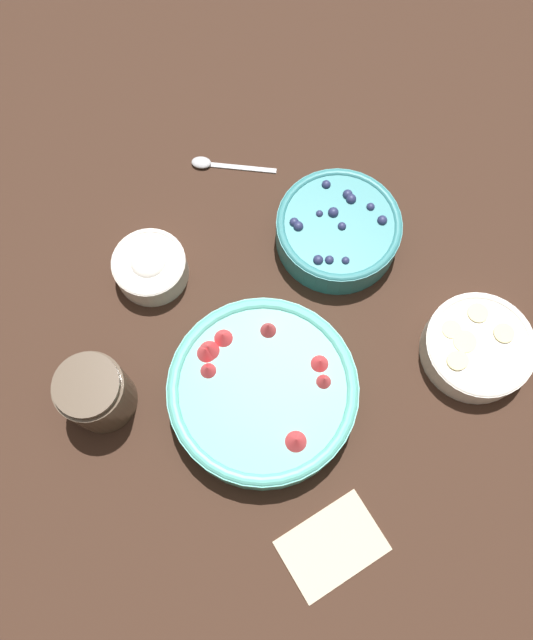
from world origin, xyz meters
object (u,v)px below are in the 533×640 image
(bowl_cream, at_px, (150,266))
(bowl_strawberries, at_px, (263,391))
(bowl_blueberries, at_px, (338,229))
(bowl_bananas, at_px, (478,347))
(jar_chocolate, at_px, (96,394))

(bowl_cream, bearing_deg, bowl_strawberries, 86.62)
(bowl_blueberries, bearing_deg, bowl_bananas, 91.54)
(bowl_bananas, bearing_deg, jar_chocolate, -37.10)
(bowl_strawberries, height_order, jar_chocolate, jar_chocolate)
(bowl_blueberries, distance_m, bowl_cream, 0.29)
(bowl_blueberries, bearing_deg, jar_chocolate, -7.76)
(bowl_bananas, bearing_deg, bowl_cream, -59.57)
(bowl_blueberries, relative_size, jar_chocolate, 1.85)
(bowl_cream, distance_m, jar_chocolate, 0.20)
(bowl_strawberries, xyz_separation_m, bowl_cream, (-0.01, -0.25, -0.01))
(bowl_bananas, height_order, jar_chocolate, jar_chocolate)
(bowl_strawberries, bearing_deg, jar_chocolate, -43.08)
(bowl_strawberries, relative_size, bowl_blueberries, 1.39)
(bowl_strawberries, xyz_separation_m, jar_chocolate, (0.16, -0.15, 0.01))
(bowl_bananas, xyz_separation_m, jar_chocolate, (0.43, -0.32, 0.02))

